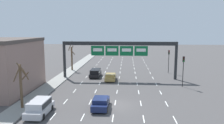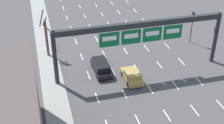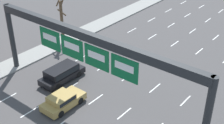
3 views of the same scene
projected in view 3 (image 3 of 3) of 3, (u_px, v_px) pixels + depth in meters
The scene contains 6 objects.
lane_dashes at pixel (77, 113), 27.21m from camera, with size 13.32×67.00×0.01m.
sign_gantry at pixel (86, 48), 25.43m from camera, with size 21.93×0.70×7.15m.
car_gold at pixel (63, 100), 27.60m from camera, with size 1.95×4.02×1.31m.
suv_black at pixel (62, 73), 31.35m from camera, with size 1.95×4.83×1.54m.
traffic_light_far_end at pixel (207, 120), 20.87m from camera, with size 0.30×0.35×5.06m.
tree_bare_closest at pixel (62, 19), 37.85m from camera, with size 1.59×1.58×6.67m.
Camera 3 is at (15.83, -1.34, 17.28)m, focal length 50.00 mm.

